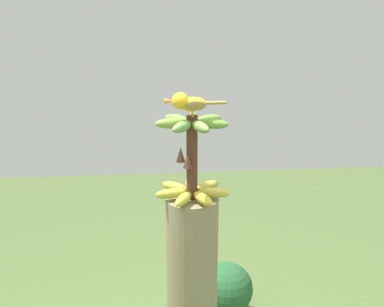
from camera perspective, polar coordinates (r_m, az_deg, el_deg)
The scene contains 3 objects.
banana_bunch at distance 1.85m, azimuth -0.04°, elevation -0.51°, with size 0.31×0.30×0.35m.
perched_bird at distance 1.77m, azimuth -0.52°, elevation 6.25°, with size 0.24×0.07×0.09m.
tropical_shrub at distance 3.28m, azimuth 4.27°, elevation -16.17°, with size 0.36×0.36×0.41m.
Camera 1 is at (0.16, 1.76, 2.03)m, focal length 43.53 mm.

